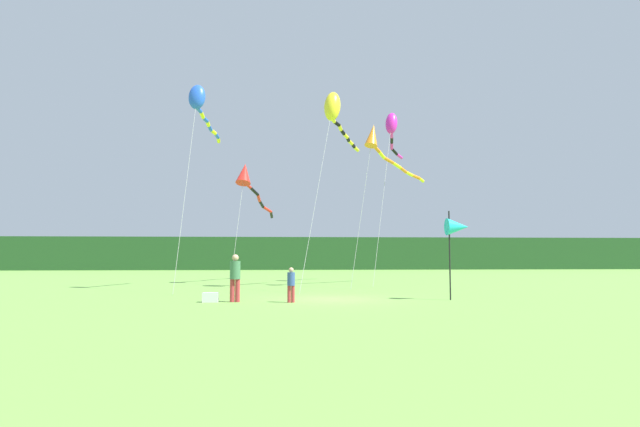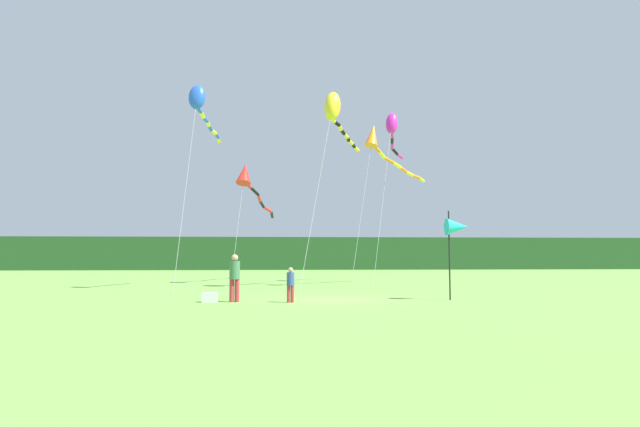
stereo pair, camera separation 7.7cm
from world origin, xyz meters
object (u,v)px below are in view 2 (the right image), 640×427
(person_adult, at_px, (235,275))
(banner_flag_pole, at_px, (457,228))
(kite_red, at_px, (248,179))
(kite_blue, at_px, (199,103))
(kite_orange, at_px, (380,144))
(kite_magenta, at_px, (392,127))
(person_child, at_px, (291,283))
(cooler_box, at_px, (210,297))
(kite_yellow, at_px, (334,110))

(person_adult, relative_size, banner_flag_pole, 0.51)
(kite_red, relative_size, kite_blue, 0.84)
(kite_orange, distance_m, kite_red, 9.04)
(kite_orange, xyz_separation_m, kite_magenta, (1.60, 4.04, 2.02))
(person_child, relative_size, cooler_box, 2.24)
(person_adult, distance_m, banner_flag_pole, 9.09)
(kite_blue, bearing_deg, kite_yellow, 4.93)
(banner_flag_pole, bearing_deg, cooler_box, -178.38)
(person_child, distance_m, cooler_box, 3.14)
(banner_flag_pole, xyz_separation_m, kite_magenta, (0.31, 13.58, 7.43))
(kite_orange, xyz_separation_m, kite_yellow, (-2.92, -1.77, 1.50))
(person_child, height_order, kite_blue, kite_blue)
(person_adult, height_order, cooler_box, person_adult)
(banner_flag_pole, xyz_separation_m, kite_red, (-9.26, 13.51, 3.83))
(kite_orange, xyz_separation_m, kite_red, (-7.97, 3.97, -1.58))
(kite_magenta, bearing_deg, person_adult, -123.56)
(cooler_box, bearing_deg, kite_orange, 49.04)
(kite_yellow, xyz_separation_m, kite_red, (-5.05, 5.74, -3.08))
(person_adult, relative_size, kite_red, 0.20)
(person_adult, height_order, person_child, person_adult)
(kite_blue, bearing_deg, person_adult, -70.84)
(cooler_box, bearing_deg, kite_yellow, 55.16)
(banner_flag_pole, xyz_separation_m, kite_blue, (-11.47, 7.15, 6.95))
(banner_flag_pole, distance_m, kite_blue, 15.20)
(cooler_box, distance_m, kite_red, 15.27)
(banner_flag_pole, height_order, kite_red, kite_red)
(kite_magenta, height_order, kite_blue, kite_magenta)
(person_adult, height_order, kite_yellow, kite_yellow)
(person_adult, xyz_separation_m, kite_blue, (-2.58, 7.43, 8.84))
(person_child, relative_size, kite_red, 0.15)
(kite_yellow, distance_m, kite_blue, 7.29)
(person_child, distance_m, kite_blue, 12.90)
(cooler_box, distance_m, kite_orange, 15.33)
(cooler_box, distance_m, kite_blue, 12.31)
(cooler_box, relative_size, kite_red, 0.07)
(cooler_box, height_order, kite_blue, kite_blue)
(banner_flag_pole, bearing_deg, kite_red, 124.44)
(person_child, relative_size, banner_flag_pole, 0.37)
(banner_flag_pole, xyz_separation_m, kite_yellow, (-4.21, 7.77, 6.91))
(kite_magenta, xyz_separation_m, kite_blue, (-11.78, -6.43, -0.47))
(kite_magenta, bearing_deg, kite_blue, -151.36)
(kite_yellow, bearing_deg, kite_magenta, 52.12)
(person_adult, bearing_deg, kite_blue, 109.16)
(person_child, xyz_separation_m, kite_yellow, (2.53, 8.43, 9.08))
(kite_yellow, distance_m, kite_red, 8.24)
(kite_red, bearing_deg, person_child, -79.92)
(cooler_box, bearing_deg, kite_blue, 102.57)
(cooler_box, bearing_deg, banner_flag_pole, 1.62)
(cooler_box, xyz_separation_m, kite_blue, (-1.65, 7.42, 9.68))
(person_adult, bearing_deg, kite_red, 91.56)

